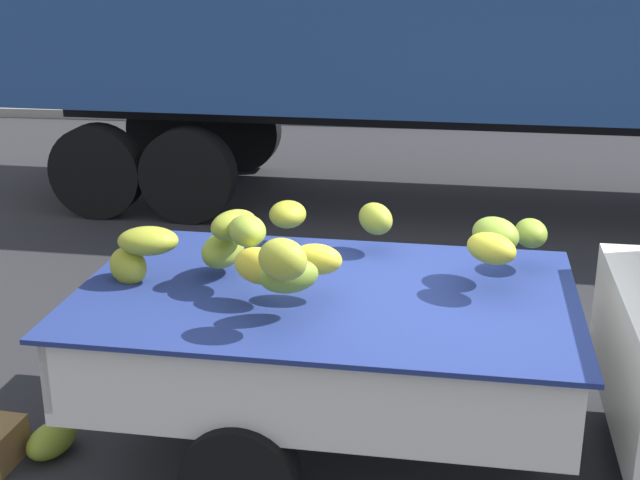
# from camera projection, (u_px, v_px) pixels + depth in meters

# --- Properties ---
(ground) EXTENTS (220.00, 220.00, 0.00)m
(ground) POSITION_uv_depth(u_px,v_px,m) (450.00, 441.00, 5.67)
(ground) COLOR #28282B
(curb_strip) EXTENTS (80.00, 0.80, 0.16)m
(curb_strip) POSITION_uv_depth(u_px,v_px,m) (447.00, 120.00, 15.22)
(curb_strip) COLOR gray
(curb_strip) RESTS_ON ground
(fallen_banana_bunch_near_tailgate) EXTENTS (0.34, 0.43, 0.21)m
(fallen_banana_bunch_near_tailgate) POSITION_uv_depth(u_px,v_px,m) (52.00, 440.00, 5.50)
(fallen_banana_bunch_near_tailgate) COLOR olive
(fallen_banana_bunch_near_tailgate) RESTS_ON ground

